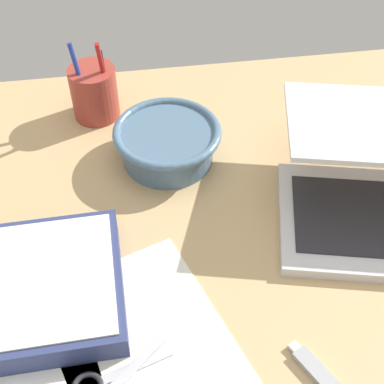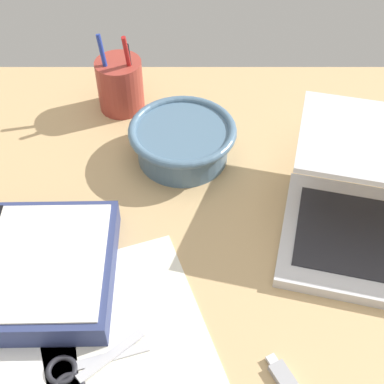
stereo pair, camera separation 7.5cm
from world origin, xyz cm
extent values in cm
cube|color=tan|center=(0.00, 0.00, 1.00)|extent=(140.00, 100.00, 2.00)
cylinder|color=slate|center=(-4.60, 23.16, 4.87)|extent=(15.11, 15.11, 5.74)
torus|color=slate|center=(-4.60, 23.16, 7.74)|extent=(17.77, 17.77, 1.42)
cylinder|color=#9E382D|center=(-16.06, 36.98, 6.80)|extent=(8.31, 8.31, 9.61)
cylinder|color=black|center=(-13.86, 36.39, 9.42)|extent=(1.17, 2.17, 12.87)
cylinder|color=#233899|center=(-17.91, 35.63, 10.11)|extent=(2.61, 3.28, 14.12)
cylinder|color=#B21E1E|center=(-13.89, 36.28, 10.39)|extent=(1.65, 3.45, 14.70)
cube|color=silver|center=(-22.41, -1.50, 6.27)|extent=(15.93, 19.34, 0.30)
cube|color=#B7B7BC|center=(-12.98, -13.28, 2.60)|extent=(7.98, 7.15, 0.30)
cube|color=#B7B7BC|center=(-12.98, -13.28, 2.30)|extent=(9.46, 3.92, 0.30)
torus|color=#232328|center=(-18.76, -15.04, 2.30)|extent=(3.90, 3.90, 0.70)
cube|color=silver|center=(-11.55, -10.72, 2.08)|extent=(28.67, 33.17, 0.16)
cube|color=silver|center=(6.73, -13.82, 2.50)|extent=(1.62, 1.62, 0.60)
camera|label=1|loc=(-10.55, -42.99, 63.92)|focal=50.00mm
camera|label=2|loc=(-3.04, -43.57, 63.92)|focal=50.00mm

